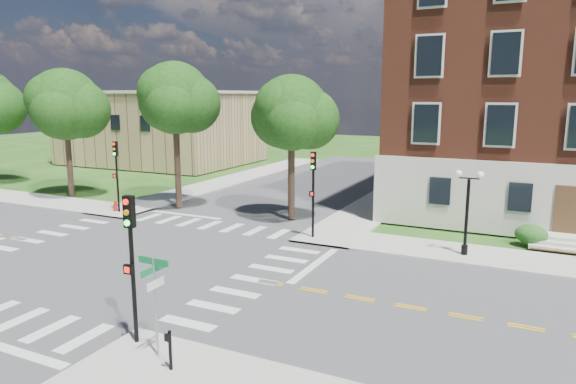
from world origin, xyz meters
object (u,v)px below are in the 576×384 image
at_px(push_button_post, 170,348).
at_px(twin_lamp_west, 467,207).
at_px(traffic_signal_se, 131,250).
at_px(traffic_signal_nw, 116,167).
at_px(street_sign_pole, 155,287).
at_px(fire_hydrant, 116,206).
at_px(traffic_signal_ne, 313,183).

bearing_deg(push_button_post, twin_lamp_west, 67.50).
bearing_deg(traffic_signal_se, traffic_signal_nw, 135.08).
bearing_deg(street_sign_pole, fire_hydrant, 137.16).
distance_m(traffic_signal_se, traffic_signal_nw, 19.89).
height_order(traffic_signal_se, twin_lamp_west, traffic_signal_se).
bearing_deg(twin_lamp_west, fire_hydrant, -179.72).
relative_size(traffic_signal_se, traffic_signal_ne, 1.00).
height_order(twin_lamp_west, street_sign_pole, twin_lamp_west).
bearing_deg(traffic_signal_ne, street_sign_pole, -86.36).
distance_m(traffic_signal_se, street_sign_pole, 1.54).
bearing_deg(fire_hydrant, traffic_signal_se, -44.36).
height_order(street_sign_pole, fire_hydrant, street_sign_pole).
relative_size(traffic_signal_nw, fire_hydrant, 6.40).
height_order(traffic_signal_ne, fire_hydrant, traffic_signal_ne).
relative_size(traffic_signal_nw, street_sign_pole, 1.55).
bearing_deg(street_sign_pole, twin_lamp_west, 63.92).
relative_size(street_sign_pole, fire_hydrant, 4.13).
distance_m(traffic_signal_se, fire_hydrant, 20.40).
distance_m(traffic_signal_nw, fire_hydrant, 2.75).
distance_m(traffic_signal_nw, street_sign_pole, 21.04).
height_order(traffic_signal_ne, traffic_signal_nw, same).
height_order(street_sign_pole, push_button_post, street_sign_pole).
bearing_deg(traffic_signal_ne, push_button_post, -83.10).
xyz_separation_m(traffic_signal_nw, street_sign_pole, (15.29, -14.43, -0.88)).
height_order(traffic_signal_nw, fire_hydrant, traffic_signal_nw).
bearing_deg(twin_lamp_west, street_sign_pole, -116.08).
bearing_deg(traffic_signal_nw, push_button_post, -42.76).
xyz_separation_m(traffic_signal_nw, push_button_post, (16.17, -14.95, -2.39)).
height_order(twin_lamp_west, fire_hydrant, twin_lamp_west).
height_order(traffic_signal_nw, street_sign_pole, traffic_signal_nw).
bearing_deg(traffic_signal_se, twin_lamp_west, 59.57).
height_order(push_button_post, fire_hydrant, push_button_post).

